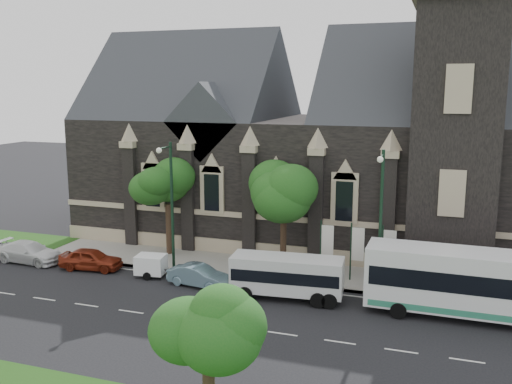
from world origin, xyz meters
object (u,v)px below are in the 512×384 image
at_px(street_lamp_mid, 170,200).
at_px(banner_flag_left, 325,245).
at_px(sedan, 199,276).
at_px(street_lamp_near, 380,215).
at_px(tree_park_east, 214,321).
at_px(car_far_red, 91,259).
at_px(tree_walk_right, 288,186).
at_px(box_trailer, 151,265).
at_px(tour_coach, 489,285).
at_px(shuttle_bus, 287,275).
at_px(tree_walk_left, 171,181).
at_px(car_far_white, 29,252).
at_px(banner_flag_right, 387,250).
at_px(banner_flag_center, 355,247).

bearing_deg(street_lamp_mid, banner_flag_left, 10.50).
bearing_deg(sedan, street_lamp_near, -72.63).
height_order(tree_park_east, car_far_red, tree_park_east).
bearing_deg(street_lamp_near, sedan, -169.87).
bearing_deg(tree_walk_right, sedan, -127.44).
bearing_deg(box_trailer, tree_park_east, -61.43).
relative_size(tour_coach, shuttle_bus, 1.90).
distance_m(tree_walk_left, box_trailer, 7.04).
distance_m(tree_walk_right, street_lamp_near, 7.72).
xyz_separation_m(shuttle_bus, car_far_white, (-19.80, 0.81, -0.76)).
relative_size(tree_walk_right, car_far_white, 1.52).
bearing_deg(tour_coach, box_trailer, 179.31).
bearing_deg(banner_flag_right, banner_flag_center, 180.00).
relative_size(tree_park_east, banner_flag_right, 1.57).
bearing_deg(tree_walk_left, banner_flag_center, -6.89).
relative_size(banner_flag_right, box_trailer, 1.40).
distance_m(box_trailer, car_far_white, 10.02).
relative_size(street_lamp_near, car_far_red, 2.04).
xyz_separation_m(tree_walk_right, street_lamp_near, (6.79, -3.62, -0.71)).
bearing_deg(banner_flag_right, tree_park_east, -102.65).
xyz_separation_m(banner_flag_left, tour_coach, (9.82, -3.75, -0.32)).
height_order(street_lamp_near, banner_flag_center, street_lamp_near).
height_order(street_lamp_near, banner_flag_left, street_lamp_near).
bearing_deg(box_trailer, shuttle_bus, -12.71).
bearing_deg(tree_walk_left, shuttle_bus, -28.63).
relative_size(box_trailer, sedan, 0.69).
relative_size(tree_walk_right, banner_flag_center, 1.95).
xyz_separation_m(tree_park_east, banner_flag_left, (0.11, 18.32, -2.24)).
distance_m(tree_park_east, tree_walk_right, 20.29).
xyz_separation_m(box_trailer, car_far_white, (-10.02, -0.03, -0.10)).
height_order(box_trailer, sedan, box_trailer).
relative_size(street_lamp_mid, sedan, 2.17).
bearing_deg(tree_walk_left, box_trailer, -79.73).
bearing_deg(tree_walk_right, car_far_red, -158.71).
height_order(tour_coach, car_far_red, tour_coach).
distance_m(banner_flag_left, shuttle_bus, 4.45).
bearing_deg(box_trailer, banner_flag_center, 6.22).
xyz_separation_m(car_far_red, car_far_white, (-5.27, -0.02, -0.00)).
relative_size(sedan, car_far_red, 0.94).
bearing_deg(car_far_red, banner_flag_right, -87.72).
bearing_deg(car_far_red, tree_park_east, -140.65).
bearing_deg(street_lamp_near, car_far_red, -175.95).
distance_m(tree_walk_left, car_far_white, 11.54).
distance_m(tree_walk_left, tour_coach, 22.87).
height_order(street_lamp_mid, shuttle_bus, street_lamp_mid).
height_order(street_lamp_mid, tour_coach, street_lamp_mid).
relative_size(tree_walk_left, shuttle_bus, 1.11).
bearing_deg(tree_park_east, shuttle_bus, 95.20).
bearing_deg(car_far_red, tree_walk_right, -75.82).
distance_m(tour_coach, car_far_red, 25.79).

